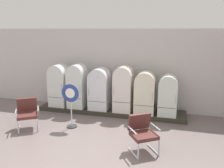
{
  "coord_description": "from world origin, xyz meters",
  "views": [
    {
      "loc": [
        2.13,
        -4.85,
        2.98
      ],
      "look_at": [
        0.11,
        2.75,
        1.15
      ],
      "focal_mm": 37.77,
      "sensor_mm": 36.0,
      "label": 1
    }
  ],
  "objects_px": {
    "refrigerator_2": "(100,88)",
    "sign_stand": "(71,105)",
    "refrigerator_0": "(59,84)",
    "refrigerator_1": "(77,84)",
    "refrigerator_3": "(123,87)",
    "refrigerator_5": "(168,94)",
    "armchair_right": "(142,131)",
    "refrigerator_4": "(145,92)",
    "armchair_left": "(27,112)"
  },
  "relations": [
    {
      "from": "sign_stand",
      "to": "refrigerator_4",
      "type": "bearing_deg",
      "value": 34.73
    },
    {
      "from": "refrigerator_0",
      "to": "refrigerator_2",
      "type": "distance_m",
      "value": 1.58
    },
    {
      "from": "refrigerator_1",
      "to": "refrigerator_3",
      "type": "distance_m",
      "value": 1.73
    },
    {
      "from": "refrigerator_3",
      "to": "sign_stand",
      "type": "relative_size",
      "value": 1.16
    },
    {
      "from": "refrigerator_3",
      "to": "armchair_right",
      "type": "height_order",
      "value": "refrigerator_3"
    },
    {
      "from": "refrigerator_2",
      "to": "sign_stand",
      "type": "distance_m",
      "value": 1.56
    },
    {
      "from": "refrigerator_0",
      "to": "refrigerator_3",
      "type": "relative_size",
      "value": 0.98
    },
    {
      "from": "refrigerator_1",
      "to": "refrigerator_0",
      "type": "bearing_deg",
      "value": -176.01
    },
    {
      "from": "refrigerator_0",
      "to": "sign_stand",
      "type": "relative_size",
      "value": 1.13
    },
    {
      "from": "refrigerator_1",
      "to": "armchair_right",
      "type": "height_order",
      "value": "refrigerator_1"
    },
    {
      "from": "refrigerator_4",
      "to": "refrigerator_5",
      "type": "height_order",
      "value": "refrigerator_4"
    },
    {
      "from": "refrigerator_1",
      "to": "sign_stand",
      "type": "distance_m",
      "value": 1.57
    },
    {
      "from": "refrigerator_5",
      "to": "armchair_left",
      "type": "height_order",
      "value": "refrigerator_5"
    },
    {
      "from": "refrigerator_4",
      "to": "armchair_left",
      "type": "bearing_deg",
      "value": -150.8
    },
    {
      "from": "refrigerator_2",
      "to": "refrigerator_5",
      "type": "xyz_separation_m",
      "value": [
        2.39,
        -0.02,
        -0.06
      ]
    },
    {
      "from": "refrigerator_0",
      "to": "refrigerator_1",
      "type": "relative_size",
      "value": 0.98
    },
    {
      "from": "refrigerator_5",
      "to": "armchair_left",
      "type": "xyz_separation_m",
      "value": [
        -4.08,
        -1.88,
        -0.35
      ]
    },
    {
      "from": "refrigerator_2",
      "to": "armchair_right",
      "type": "height_order",
      "value": "refrigerator_2"
    },
    {
      "from": "refrigerator_1",
      "to": "armchair_right",
      "type": "distance_m",
      "value": 3.65
    },
    {
      "from": "refrigerator_3",
      "to": "refrigerator_4",
      "type": "height_order",
      "value": "refrigerator_3"
    },
    {
      "from": "refrigerator_5",
      "to": "armchair_right",
      "type": "xyz_separation_m",
      "value": [
        -0.52,
        -2.35,
        -0.35
      ]
    },
    {
      "from": "refrigerator_2",
      "to": "refrigerator_4",
      "type": "relative_size",
      "value": 1.03
    },
    {
      "from": "refrigerator_5",
      "to": "refrigerator_3",
      "type": "bearing_deg",
      "value": 178.69
    },
    {
      "from": "refrigerator_1",
      "to": "refrigerator_4",
      "type": "distance_m",
      "value": 2.49
    },
    {
      "from": "refrigerator_5",
      "to": "sign_stand",
      "type": "relative_size",
      "value": 0.99
    },
    {
      "from": "refrigerator_0",
      "to": "refrigerator_4",
      "type": "height_order",
      "value": "refrigerator_0"
    },
    {
      "from": "refrigerator_2",
      "to": "refrigerator_3",
      "type": "bearing_deg",
      "value": 0.78
    },
    {
      "from": "armchair_left",
      "to": "armchair_right",
      "type": "xyz_separation_m",
      "value": [
        3.56,
        -0.48,
        0.0
      ]
    },
    {
      "from": "refrigerator_2",
      "to": "refrigerator_5",
      "type": "height_order",
      "value": "refrigerator_2"
    },
    {
      "from": "refrigerator_0",
      "to": "armchair_left",
      "type": "xyz_separation_m",
      "value": [
        -0.11,
        -1.86,
        -0.46
      ]
    },
    {
      "from": "refrigerator_3",
      "to": "armchair_left",
      "type": "bearing_deg",
      "value": -143.31
    },
    {
      "from": "refrigerator_0",
      "to": "refrigerator_5",
      "type": "distance_m",
      "value": 3.98
    },
    {
      "from": "refrigerator_0",
      "to": "refrigerator_4",
      "type": "xyz_separation_m",
      "value": [
        3.21,
        0.0,
        -0.07
      ]
    },
    {
      "from": "refrigerator_1",
      "to": "armchair_right",
      "type": "bearing_deg",
      "value": -41.21
    },
    {
      "from": "refrigerator_4",
      "to": "refrigerator_5",
      "type": "xyz_separation_m",
      "value": [
        0.76,
        0.02,
        -0.04
      ]
    },
    {
      "from": "refrigerator_3",
      "to": "refrigerator_1",
      "type": "bearing_deg",
      "value": -179.9
    },
    {
      "from": "refrigerator_4",
      "to": "armchair_right",
      "type": "distance_m",
      "value": 2.38
    },
    {
      "from": "refrigerator_1",
      "to": "refrigerator_3",
      "type": "relative_size",
      "value": 1.0
    },
    {
      "from": "refrigerator_5",
      "to": "refrigerator_0",
      "type": "bearing_deg",
      "value": -179.72
    },
    {
      "from": "refrigerator_4",
      "to": "sign_stand",
      "type": "relative_size",
      "value": 1.05
    },
    {
      "from": "refrigerator_2",
      "to": "armchair_right",
      "type": "relative_size",
      "value": 1.59
    },
    {
      "from": "armchair_left",
      "to": "sign_stand",
      "type": "height_order",
      "value": "sign_stand"
    },
    {
      "from": "refrigerator_2",
      "to": "refrigerator_3",
      "type": "height_order",
      "value": "refrigerator_3"
    },
    {
      "from": "refrigerator_4",
      "to": "armchair_left",
      "type": "xyz_separation_m",
      "value": [
        -3.32,
        -1.86,
        -0.39
      ]
    },
    {
      "from": "armchair_left",
      "to": "armchair_right",
      "type": "bearing_deg",
      "value": -7.66
    },
    {
      "from": "refrigerator_1",
      "to": "armchair_left",
      "type": "xyz_separation_m",
      "value": [
        -0.84,
        -1.91,
        -0.48
      ]
    },
    {
      "from": "refrigerator_0",
      "to": "refrigerator_3",
      "type": "bearing_deg",
      "value": 1.26
    },
    {
      "from": "sign_stand",
      "to": "armchair_left",
      "type": "bearing_deg",
      "value": -161.45
    },
    {
      "from": "refrigerator_0",
      "to": "refrigerator_5",
      "type": "xyz_separation_m",
      "value": [
        3.97,
        0.02,
        -0.11
      ]
    },
    {
      "from": "refrigerator_1",
      "to": "refrigerator_3",
      "type": "height_order",
      "value": "same"
    }
  ]
}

